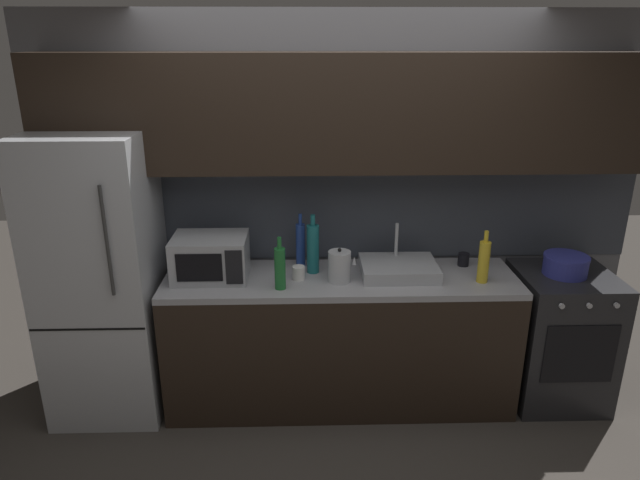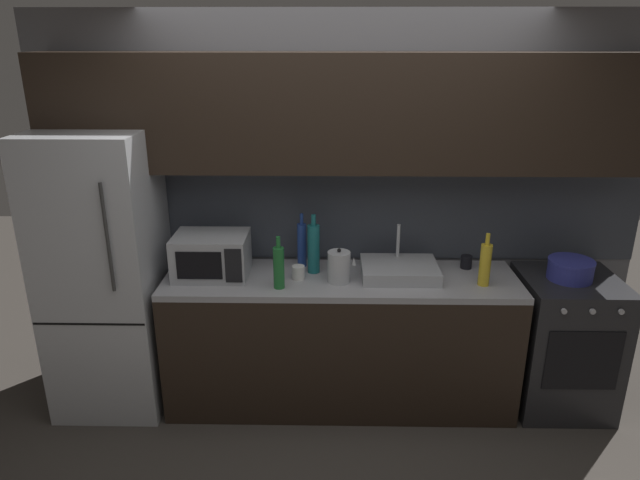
% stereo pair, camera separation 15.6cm
% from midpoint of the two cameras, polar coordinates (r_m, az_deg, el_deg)
% --- Properties ---
extents(back_wall, '(3.97, 0.44, 2.50)m').
position_cam_midpoint_polar(back_wall, '(3.68, 0.72, 7.46)').
color(back_wall, slate).
rests_on(back_wall, ground).
extents(counter_run, '(2.23, 0.60, 0.90)m').
position_cam_midpoint_polar(counter_run, '(3.80, 0.84, -9.96)').
color(counter_run, black).
rests_on(counter_run, ground).
extents(refrigerator, '(0.68, 0.69, 1.82)m').
position_cam_midpoint_polar(refrigerator, '(3.83, -22.12, -3.55)').
color(refrigerator, '#B7BABF').
rests_on(refrigerator, ground).
extents(oven_range, '(0.60, 0.62, 0.90)m').
position_cam_midpoint_polar(oven_range, '(4.12, 21.79, -8.99)').
color(oven_range, '#232326').
rests_on(oven_range, ground).
extents(microwave, '(0.46, 0.35, 0.27)m').
position_cam_midpoint_polar(microwave, '(3.62, -12.15, -1.71)').
color(microwave, '#A8AAAF').
rests_on(microwave, counter_run).
extents(sink_basin, '(0.48, 0.38, 0.30)m').
position_cam_midpoint_polar(sink_basin, '(3.64, 6.69, -2.85)').
color(sink_basin, '#ADAFB5').
rests_on(sink_basin, counter_run).
extents(kettle, '(0.18, 0.14, 0.22)m').
position_cam_midpoint_polar(kettle, '(3.50, 0.70, -2.68)').
color(kettle, '#B7BABF').
rests_on(kettle, counter_run).
extents(wine_bottle_yellow, '(0.07, 0.07, 0.33)m').
position_cam_midpoint_polar(wine_bottle_yellow, '(3.60, 14.94, -2.07)').
color(wine_bottle_yellow, gold).
rests_on(wine_bottle_yellow, counter_run).
extents(wine_bottle_teal, '(0.08, 0.08, 0.39)m').
position_cam_midpoint_polar(wine_bottle_teal, '(3.61, -1.95, -0.83)').
color(wine_bottle_teal, '#19666B').
rests_on(wine_bottle_teal, counter_run).
extents(wine_bottle_green, '(0.07, 0.07, 0.33)m').
position_cam_midpoint_polar(wine_bottle_green, '(3.40, -5.35, -2.80)').
color(wine_bottle_green, '#1E6B2D').
rests_on(wine_bottle_green, counter_run).
extents(wine_bottle_blue, '(0.06, 0.06, 0.36)m').
position_cam_midpoint_polar(wine_bottle_blue, '(3.71, -3.17, -0.48)').
color(wine_bottle_blue, '#234299').
rests_on(wine_bottle_blue, counter_run).
extents(mug_white, '(0.08, 0.08, 0.09)m').
position_cam_midpoint_polar(mug_white, '(3.55, -3.42, -3.31)').
color(mug_white, silver).
rests_on(mug_white, counter_run).
extents(mug_dark, '(0.07, 0.07, 0.09)m').
position_cam_midpoint_polar(mug_dark, '(3.86, 13.09, -1.92)').
color(mug_dark, black).
rests_on(mug_dark, counter_run).
extents(cooking_pot, '(0.28, 0.28, 0.13)m').
position_cam_midpoint_polar(cooking_pot, '(3.90, 22.40, -2.34)').
color(cooking_pot, '#333899').
rests_on(cooking_pot, oven_range).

